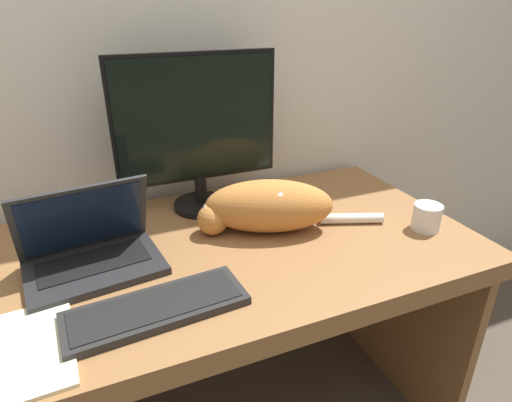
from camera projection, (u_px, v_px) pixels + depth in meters
wall_back at (150, 37)px, 1.35m from camera, size 6.40×0.06×2.60m
desk at (202, 295)px, 1.27m from camera, size 1.60×0.78×0.77m
monitor at (197, 130)px, 1.34m from camera, size 0.52×0.19×0.50m
laptop at (91, 252)px, 1.10m from camera, size 0.36×0.27×0.23m
external_keyboard at (157, 308)px, 0.96m from camera, size 0.41×0.17×0.02m
cat at (267, 205)px, 1.27m from camera, size 0.56×0.30×0.16m
coffee_mug at (427, 217)px, 1.29m from camera, size 0.08×0.08×0.08m
paper_notepad at (15, 353)px, 0.84m from camera, size 0.23×0.28×0.01m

